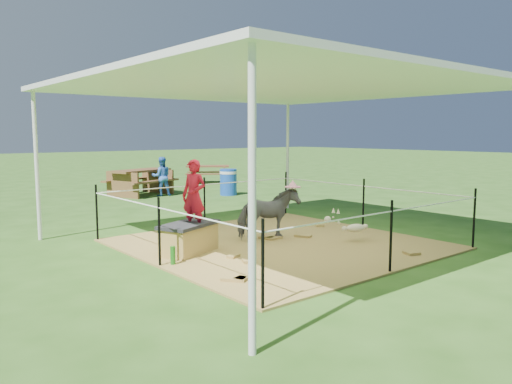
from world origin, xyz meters
TOP-DOWN VIEW (x-y plane):
  - ground at (0.00, 0.00)m, footprint 90.00×90.00m
  - hay_patch at (0.00, 0.00)m, footprint 4.60×4.60m
  - canopy_tent at (0.00, 0.00)m, footprint 6.30×6.30m
  - rope_fence at (0.00, -0.00)m, footprint 4.54×4.54m
  - straw_bale at (-1.53, 0.38)m, footprint 1.05×0.79m
  - dark_cloth at (-1.53, 0.38)m, footprint 1.13×0.87m
  - woman at (-1.43, 0.38)m, footprint 0.41×0.49m
  - green_bottle at (-2.08, -0.07)m, footprint 0.10×0.10m
  - pony at (0.06, 0.34)m, footprint 1.15×0.72m
  - pink_hat at (0.06, 0.34)m, footprint 0.28×0.28m
  - foal at (1.13, -0.73)m, footprint 1.05×0.78m
  - trash_barrel at (3.43, 6.10)m, footprint 0.61×0.61m
  - picnic_table_near at (1.35, 7.81)m, footprint 2.22×1.88m
  - picnic_table_far at (5.04, 9.62)m, footprint 1.99×1.89m
  - distant_person at (1.75, 7.22)m, footprint 0.69×0.62m

SIDE VIEW (x-z plane):
  - ground at x=0.00m, z-range 0.00..0.00m
  - hay_patch at x=0.00m, z-range 0.00..0.03m
  - green_bottle at x=-2.08m, z-range 0.03..0.29m
  - straw_bale at x=-1.53m, z-range 0.03..0.45m
  - foal at x=1.13m, z-range 0.03..0.55m
  - picnic_table_far at x=5.04m, z-range 0.00..0.67m
  - picnic_table_near at x=1.35m, z-range 0.00..0.79m
  - trash_barrel at x=3.43m, z-range 0.00..0.80m
  - dark_cloth at x=-1.53m, z-range 0.45..0.50m
  - pony at x=0.06m, z-range 0.03..0.93m
  - distant_person at x=1.75m, z-range 0.00..1.18m
  - rope_fence at x=0.00m, z-range 0.14..1.14m
  - pink_hat at x=0.06m, z-range 0.93..1.07m
  - woman at x=-1.43m, z-range 0.45..1.58m
  - canopy_tent at x=0.00m, z-range 1.24..4.14m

